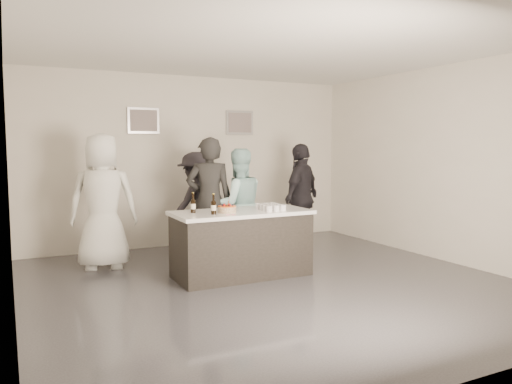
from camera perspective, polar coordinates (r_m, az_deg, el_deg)
floor at (r=6.54m, az=2.00°, el=-10.45°), size 6.00×6.00×0.00m
ceiling at (r=6.41m, az=2.09°, el=16.31°), size 6.00×6.00×0.00m
wall_back at (r=9.04m, az=-7.15°, el=3.53°), size 6.00×0.04×3.00m
wall_front at (r=3.95m, az=23.48°, el=0.81°), size 6.00×0.04×3.00m
wall_left at (r=5.53m, az=-26.40°, el=1.87°), size 0.04×6.00×3.00m
wall_right at (r=8.18m, az=20.84°, el=3.03°), size 0.04×6.00×3.00m
picture_left at (r=8.76m, az=-12.74°, el=7.97°), size 0.54×0.04×0.44m
picture_right at (r=9.36m, az=-1.89°, el=7.92°), size 0.54×0.04×0.44m
bar_counter at (r=6.82m, az=-1.67°, el=-5.90°), size 1.86×0.86×0.90m
cake at (r=6.57m, az=-3.33°, el=-2.03°), size 0.24×0.24×0.08m
beer_bottle_a at (r=6.58m, az=-7.21°, el=-1.25°), size 0.07×0.07×0.26m
beer_bottle_b at (r=6.40m, az=-4.87°, el=-1.41°), size 0.07×0.07×0.26m
tumbler_cluster at (r=6.85m, az=1.70°, el=-1.71°), size 0.30×0.40×0.08m
candles at (r=6.31m, az=-3.05°, el=-2.65°), size 0.24×0.08×0.01m
person_main_black at (r=7.51m, az=-5.35°, el=-1.02°), size 0.81×0.68×1.90m
person_main_blue at (r=7.66m, az=-2.04°, el=-1.50°), size 0.91×0.74×1.73m
person_guest_left at (r=7.50m, az=-17.09°, el=-1.01°), size 1.09×0.86×1.96m
person_guest_right at (r=8.44m, az=5.21°, el=-0.62°), size 1.13×0.95×1.81m
person_guest_back at (r=8.30m, az=-6.77°, el=-1.21°), size 1.25×1.04×1.68m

